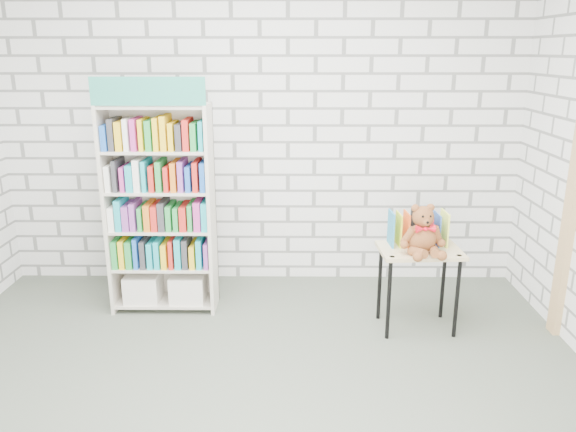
{
  "coord_description": "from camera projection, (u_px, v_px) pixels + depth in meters",
  "views": [
    {
      "loc": [
        0.28,
        -2.85,
        2.02
      ],
      "look_at": [
        0.24,
        0.95,
        0.9
      ],
      "focal_mm": 35.0,
      "sensor_mm": 36.0,
      "label": 1
    }
  ],
  "objects": [
    {
      "name": "table_books",
      "position": [
        418.0,
        229.0,
        4.14
      ],
      "size": [
        0.42,
        0.2,
        0.24
      ],
      "color": "teal",
      "rests_on": "display_table"
    },
    {
      "name": "ground",
      "position": [
        245.0,
        407.0,
        3.3
      ],
      "size": [
        4.5,
        4.5,
        0.0
      ],
      "primitive_type": "plane",
      "color": "#4B5245",
      "rests_on": "ground"
    },
    {
      "name": "teddy_bear",
      "position": [
        423.0,
        234.0,
        3.95
      ],
      "size": [
        0.33,
        0.31,
        0.36
      ],
      "color": "brown",
      "rests_on": "display_table"
    },
    {
      "name": "door_trim",
      "position": [
        573.0,
        196.0,
        3.9
      ],
      "size": [
        0.05,
        0.12,
        2.1
      ],
      "primitive_type": "cube",
      "color": "tan",
      "rests_on": "ground"
    },
    {
      "name": "bookshelf",
      "position": [
        161.0,
        208.0,
        4.37
      ],
      "size": [
        0.82,
        0.32,
        1.84
      ],
      "color": "beige",
      "rests_on": "ground"
    },
    {
      "name": "display_table",
      "position": [
        419.0,
        260.0,
        4.11
      ],
      "size": [
        0.61,
        0.44,
        0.63
      ],
      "color": "tan",
      "rests_on": "ground"
    },
    {
      "name": "room_shell",
      "position": [
        237.0,
        100.0,
        2.8
      ],
      "size": [
        4.52,
        4.02,
        2.81
      ],
      "color": "silver",
      "rests_on": "ground"
    }
  ]
}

